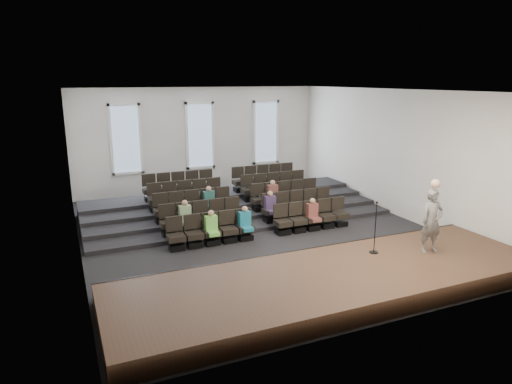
% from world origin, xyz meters
% --- Properties ---
extents(ground, '(14.00, 14.00, 0.00)m').
position_xyz_m(ground, '(0.00, 0.00, 0.00)').
color(ground, black).
rests_on(ground, ground).
extents(ceiling, '(12.00, 14.00, 0.02)m').
position_xyz_m(ceiling, '(0.00, 0.00, 5.01)').
color(ceiling, white).
rests_on(ceiling, ground).
extents(wall_back, '(12.00, 0.04, 5.00)m').
position_xyz_m(wall_back, '(0.00, 7.02, 2.50)').
color(wall_back, white).
rests_on(wall_back, ground).
extents(wall_front, '(12.00, 0.04, 5.00)m').
position_xyz_m(wall_front, '(0.00, -7.02, 2.50)').
color(wall_front, white).
rests_on(wall_front, ground).
extents(wall_left, '(0.04, 14.00, 5.00)m').
position_xyz_m(wall_left, '(-6.02, 0.00, 2.50)').
color(wall_left, white).
rests_on(wall_left, ground).
extents(wall_right, '(0.04, 14.00, 5.00)m').
position_xyz_m(wall_right, '(6.02, 0.00, 2.50)').
color(wall_right, white).
rests_on(wall_right, ground).
extents(stage, '(11.80, 3.60, 0.50)m').
position_xyz_m(stage, '(0.00, -5.10, 0.25)').
color(stage, '#45291D').
rests_on(stage, ground).
extents(stage_lip, '(11.80, 0.06, 0.52)m').
position_xyz_m(stage_lip, '(0.00, -3.33, 0.25)').
color(stage_lip, black).
rests_on(stage_lip, ground).
extents(risers, '(11.80, 4.80, 0.60)m').
position_xyz_m(risers, '(0.00, 3.17, 0.20)').
color(risers, black).
rests_on(risers, ground).
extents(seating_rows, '(6.80, 4.70, 1.67)m').
position_xyz_m(seating_rows, '(-0.00, 1.54, 0.68)').
color(seating_rows, black).
rests_on(seating_rows, ground).
extents(windows, '(8.44, 0.10, 3.24)m').
position_xyz_m(windows, '(0.00, 6.95, 2.70)').
color(windows, white).
rests_on(windows, wall_back).
extents(audience, '(4.85, 2.64, 1.10)m').
position_xyz_m(audience, '(-0.36, 0.30, 0.81)').
color(audience, '#79D555').
rests_on(audience, seating_rows).
extents(speaker, '(0.73, 0.52, 1.86)m').
position_xyz_m(speaker, '(3.29, -4.94, 1.43)').
color(speaker, '#5F5D5A').
rests_on(speaker, stage).
extents(mic_stand, '(0.26, 0.26, 1.54)m').
position_xyz_m(mic_stand, '(1.76, -4.37, 0.96)').
color(mic_stand, black).
rests_on(mic_stand, stage).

